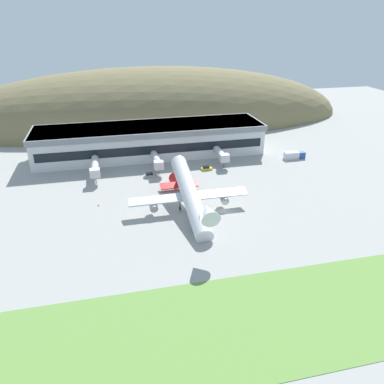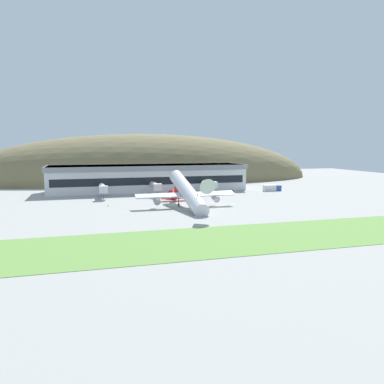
{
  "view_description": "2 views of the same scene",
  "coord_description": "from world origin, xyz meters",
  "px_view_note": "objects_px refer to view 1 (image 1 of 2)",
  "views": [
    {
      "loc": [
        -31.12,
        -91.65,
        51.89
      ],
      "look_at": [
        -8.01,
        7.5,
        3.55
      ],
      "focal_mm": 35.0,
      "sensor_mm": 36.0,
      "label": 1
    },
    {
      "loc": [
        -43.27,
        -120.12,
        21.22
      ],
      "look_at": [
        -8.4,
        1.21,
        5.36
      ],
      "focal_mm": 35.0,
      "sensor_mm": 36.0,
      "label": 2
    }
  ],
  "objects_px": {
    "service_car_0": "(206,168)",
    "fuel_truck": "(294,155)",
    "service_car_1": "(150,175)",
    "jetway_2": "(221,154)",
    "jetway_0": "(95,167)",
    "traffic_cone_0": "(98,205)",
    "cargo_airplane": "(189,195)",
    "terminal_building": "(150,138)",
    "jetway_1": "(157,161)"
  },
  "relations": [
    {
      "from": "terminal_building",
      "to": "fuel_truck",
      "type": "distance_m",
      "value": 58.05
    },
    {
      "from": "jetway_2",
      "to": "traffic_cone_0",
      "type": "xyz_separation_m",
      "value": [
        -46.04,
        -24.73,
        -3.71
      ]
    },
    {
      "from": "terminal_building",
      "to": "jetway_1",
      "type": "height_order",
      "value": "terminal_building"
    },
    {
      "from": "service_car_0",
      "to": "traffic_cone_0",
      "type": "bearing_deg",
      "value": -152.3
    },
    {
      "from": "service_car_0",
      "to": "service_car_1",
      "type": "height_order",
      "value": "service_car_1"
    },
    {
      "from": "fuel_truck",
      "to": "traffic_cone_0",
      "type": "bearing_deg",
      "value": -162.34
    },
    {
      "from": "jetway_2",
      "to": "service_car_1",
      "type": "xyz_separation_m",
      "value": [
        -28.15,
        -6.28,
        -3.3
      ]
    },
    {
      "from": "service_car_0",
      "to": "terminal_building",
      "type": "bearing_deg",
      "value": 129.21
    },
    {
      "from": "service_car_1",
      "to": "fuel_truck",
      "type": "distance_m",
      "value": 58.77
    },
    {
      "from": "cargo_airplane",
      "to": "service_car_1",
      "type": "height_order",
      "value": "cargo_airplane"
    },
    {
      "from": "jetway_1",
      "to": "jetway_2",
      "type": "distance_m",
      "value": 24.81
    },
    {
      "from": "terminal_building",
      "to": "service_car_0",
      "type": "distance_m",
      "value": 28.72
    },
    {
      "from": "jetway_0",
      "to": "traffic_cone_0",
      "type": "relative_size",
      "value": 28.42
    },
    {
      "from": "jetway_2",
      "to": "cargo_airplane",
      "type": "xyz_separation_m",
      "value": [
        -20.08,
        -33.88,
        1.18
      ]
    },
    {
      "from": "jetway_0",
      "to": "jetway_2",
      "type": "distance_m",
      "value": 46.71
    },
    {
      "from": "jetway_0",
      "to": "service_car_0",
      "type": "xyz_separation_m",
      "value": [
        39.78,
        -1.94,
        -3.4
      ]
    },
    {
      "from": "terminal_building",
      "to": "service_car_1",
      "type": "distance_m",
      "value": 24.86
    },
    {
      "from": "fuel_truck",
      "to": "jetway_0",
      "type": "bearing_deg",
      "value": -178.65
    },
    {
      "from": "service_car_0",
      "to": "fuel_truck",
      "type": "height_order",
      "value": "fuel_truck"
    },
    {
      "from": "cargo_airplane",
      "to": "fuel_truck",
      "type": "distance_m",
      "value": 60.62
    },
    {
      "from": "jetway_0",
      "to": "service_car_1",
      "type": "height_order",
      "value": "jetway_0"
    },
    {
      "from": "terminal_building",
      "to": "fuel_truck",
      "type": "xyz_separation_m",
      "value": [
        54.93,
        -17.97,
        -5.44
      ]
    },
    {
      "from": "jetway_0",
      "to": "traffic_cone_0",
      "type": "bearing_deg",
      "value": -88.42
    },
    {
      "from": "jetway_2",
      "to": "fuel_truck",
      "type": "xyz_separation_m",
      "value": [
        30.33,
        -0.42,
        -2.63
      ]
    },
    {
      "from": "jetway_1",
      "to": "service_car_0",
      "type": "distance_m",
      "value": 18.52
    },
    {
      "from": "jetway_1",
      "to": "traffic_cone_0",
      "type": "distance_m",
      "value": 32.09
    },
    {
      "from": "service_car_0",
      "to": "jetway_2",
      "type": "bearing_deg",
      "value": 31.28
    },
    {
      "from": "jetway_1",
      "to": "jetway_2",
      "type": "height_order",
      "value": "same"
    },
    {
      "from": "cargo_airplane",
      "to": "traffic_cone_0",
      "type": "height_order",
      "value": "cargo_airplane"
    },
    {
      "from": "cargo_airplane",
      "to": "fuel_truck",
      "type": "xyz_separation_m",
      "value": [
        50.41,
        33.46,
        -3.81
      ]
    },
    {
      "from": "jetway_0",
      "to": "jetway_2",
      "type": "bearing_deg",
      "value": 2.74
    },
    {
      "from": "traffic_cone_0",
      "to": "jetway_1",
      "type": "bearing_deg",
      "value": 48.2
    },
    {
      "from": "traffic_cone_0",
      "to": "service_car_0",
      "type": "bearing_deg",
      "value": 27.7
    },
    {
      "from": "jetway_1",
      "to": "service_car_1",
      "type": "xyz_separation_m",
      "value": [
        -3.36,
        -5.31,
        -3.3
      ]
    },
    {
      "from": "jetway_1",
      "to": "traffic_cone_0",
      "type": "relative_size",
      "value": 24.29
    },
    {
      "from": "terminal_building",
      "to": "jetway_0",
      "type": "relative_size",
      "value": 5.53
    },
    {
      "from": "fuel_truck",
      "to": "service_car_1",
      "type": "bearing_deg",
      "value": -174.27
    },
    {
      "from": "jetway_1",
      "to": "traffic_cone_0",
      "type": "bearing_deg",
      "value": -131.8
    },
    {
      "from": "terminal_building",
      "to": "jetway_1",
      "type": "xyz_separation_m",
      "value": [
        -0.19,
        -18.53,
        -2.81
      ]
    },
    {
      "from": "cargo_airplane",
      "to": "service_car_0",
      "type": "xyz_separation_m",
      "value": [
        13.2,
        29.7,
        -4.57
      ]
    },
    {
      "from": "jetway_0",
      "to": "terminal_building",
      "type": "bearing_deg",
      "value": 41.9
    },
    {
      "from": "cargo_airplane",
      "to": "service_car_1",
      "type": "distance_m",
      "value": 29.1
    },
    {
      "from": "service_car_1",
      "to": "fuel_truck",
      "type": "bearing_deg",
      "value": 5.73
    },
    {
      "from": "jetway_2",
      "to": "traffic_cone_0",
      "type": "height_order",
      "value": "jetway_2"
    },
    {
      "from": "jetway_0",
      "to": "service_car_0",
      "type": "distance_m",
      "value": 39.98
    },
    {
      "from": "jetway_2",
      "to": "jetway_0",
      "type": "bearing_deg",
      "value": -177.26
    },
    {
      "from": "terminal_building",
      "to": "jetway_1",
      "type": "distance_m",
      "value": 18.74
    },
    {
      "from": "jetway_2",
      "to": "terminal_building",
      "type": "bearing_deg",
      "value": 144.49
    },
    {
      "from": "jetway_0",
      "to": "traffic_cone_0",
      "type": "xyz_separation_m",
      "value": [
        0.62,
        -22.5,
        -3.71
      ]
    },
    {
      "from": "jetway_2",
      "to": "fuel_truck",
      "type": "bearing_deg",
      "value": -0.78
    }
  ]
}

